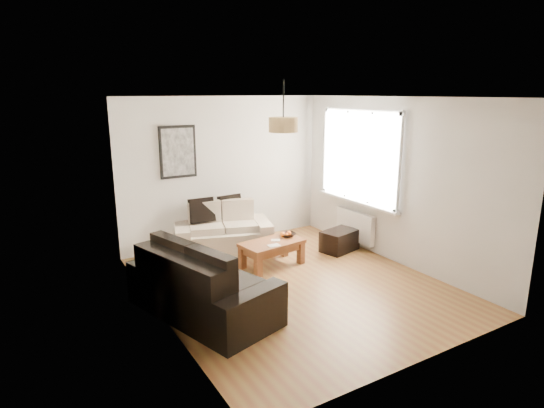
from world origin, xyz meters
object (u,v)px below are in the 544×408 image
loveseat_cream (223,229)px  coffee_table (272,254)px  sofa_leather (203,281)px  ottoman (339,241)px

loveseat_cream → coffee_table: loveseat_cream is taller
sofa_leather → loveseat_cream: bearing=-47.5°
coffee_table → loveseat_cream: bearing=110.0°
sofa_leather → ottoman: (2.88, 0.91, -0.24)m
sofa_leather → coffee_table: size_ratio=1.99×
ottoman → sofa_leather: bearing=-162.5°
loveseat_cream → ottoman: loveseat_cream is taller
loveseat_cream → coffee_table: (0.37, -1.02, -0.20)m
coffee_table → ottoman: 1.35m
loveseat_cream → sofa_leather: sofa_leather is taller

